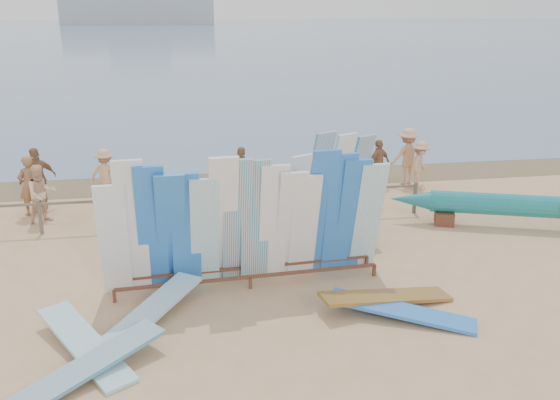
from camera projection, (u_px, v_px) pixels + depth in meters
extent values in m
plane|color=tan|center=(204.00, 272.00, 12.95)|extent=(160.00, 160.00, 0.00)
cube|color=slate|center=(180.00, 32.00, 132.92)|extent=(320.00, 240.00, 0.02)
cube|color=brown|center=(195.00, 181.00, 19.70)|extent=(40.00, 2.60, 0.01)
cube|color=#999EA3|center=(138.00, 11.00, 178.55)|extent=(45.00, 8.00, 8.00)
cube|color=#6A5D50|center=(198.00, 196.00, 15.51)|extent=(12.00, 0.06, 0.06)
cube|color=#6A5D50|center=(40.00, 217.00, 15.00)|extent=(0.08, 0.08, 0.90)
cube|color=#6A5D50|center=(121.00, 213.00, 15.31)|extent=(0.08, 0.08, 0.90)
cube|color=#6A5D50|center=(199.00, 209.00, 15.62)|extent=(0.08, 0.08, 0.90)
cube|color=#6A5D50|center=(274.00, 205.00, 15.93)|extent=(0.08, 0.08, 0.90)
cube|color=#6A5D50|center=(346.00, 201.00, 16.24)|extent=(0.08, 0.08, 0.90)
cube|color=#6A5D50|center=(415.00, 197.00, 16.55)|extent=(0.08, 0.08, 0.90)
cube|color=brown|center=(250.00, 277.00, 12.14)|extent=(5.41, 0.39, 0.06)
cube|color=brown|center=(247.00, 268.00, 12.57)|extent=(5.41, 0.39, 0.06)
cube|color=white|center=(114.00, 241.00, 11.50)|extent=(0.60, 0.57, 2.41)
cube|color=white|center=(132.00, 228.00, 11.51)|extent=(0.61, 0.69, 2.88)
cube|color=blue|center=(152.00, 230.00, 11.60)|extent=(0.62, 0.78, 2.75)
cube|color=blue|center=(171.00, 232.00, 11.71)|extent=(0.63, 0.96, 2.59)
cube|color=blue|center=(186.00, 232.00, 11.77)|extent=(0.61, 0.66, 2.56)
cube|color=#88C4DA|center=(205.00, 233.00, 11.87)|extent=(0.61, 0.71, 2.44)
cube|color=white|center=(223.00, 221.00, 11.88)|extent=(0.63, 0.97, 2.87)
cube|color=beige|center=(237.00, 222.00, 11.95)|extent=(0.62, 0.83, 2.80)
cube|color=beige|center=(255.00, 222.00, 12.04)|extent=(0.61, 0.60, 2.73)
cube|color=white|center=(273.00, 223.00, 12.14)|extent=(0.61, 0.65, 2.61)
cube|color=white|center=(291.00, 225.00, 12.24)|extent=(0.62, 0.80, 2.47)
cube|color=white|center=(304.00, 226.00, 12.32)|extent=(0.61, 0.74, 2.37)
cube|color=blue|center=(321.00, 214.00, 12.32)|extent=(0.61, 0.74, 2.87)
cube|color=blue|center=(338.00, 215.00, 12.41)|extent=(0.61, 0.68, 2.77)
cube|color=blue|center=(351.00, 216.00, 12.49)|extent=(0.62, 0.77, 2.65)
cube|color=#88C4DA|center=(368.00, 218.00, 12.59)|extent=(0.62, 0.77, 2.53)
cube|color=brown|center=(331.00, 232.00, 14.53)|extent=(1.86, 0.99, 0.06)
cube|color=brown|center=(319.00, 227.00, 14.88)|extent=(1.86, 0.99, 0.06)
cube|color=white|center=(295.00, 202.00, 13.88)|extent=(0.78, 0.80, 2.36)
cube|color=beige|center=(316.00, 188.00, 14.17)|extent=(0.85, 0.94, 2.82)
cube|color=white|center=(336.00, 185.00, 14.55)|extent=(0.86, 0.96, 2.71)
cube|color=beige|center=(355.00, 183.00, 14.93)|extent=(0.87, 0.98, 2.59)
cube|color=brown|center=(444.00, 217.00, 15.80)|extent=(0.65, 0.71, 0.35)
cylinder|color=teal|center=(515.00, 205.00, 15.37)|extent=(4.23, 1.97, 0.58)
cone|color=teal|center=(412.00, 200.00, 15.81)|extent=(1.28, 0.90, 0.54)
cube|color=brown|center=(357.00, 217.00, 14.36)|extent=(0.98, 0.81, 0.05)
cube|color=white|center=(357.00, 207.00, 14.29)|extent=(0.43, 0.16, 0.40)
cube|color=beige|center=(87.00, 378.00, 9.27)|extent=(2.46, 2.10, 0.39)
cube|color=blue|center=(401.00, 318.00, 11.05)|extent=(2.66, 1.70, 0.32)
cube|color=olive|center=(386.00, 306.00, 11.51)|extent=(2.74, 1.00, 0.40)
cube|color=#88C4DA|center=(86.00, 352.00, 9.96)|extent=(1.91, 2.58, 0.35)
cube|color=#88C4DA|center=(149.00, 322.00, 10.91)|extent=(2.04, 2.50, 0.40)
cube|color=#B51328|center=(215.00, 200.00, 16.73)|extent=(0.69, 0.65, 0.05)
cube|color=#B51328|center=(216.00, 187.00, 16.87)|extent=(0.59, 0.31, 0.57)
cube|color=#B51328|center=(219.00, 202.00, 16.47)|extent=(0.74, 0.70, 0.05)
cube|color=#B51328|center=(215.00, 190.00, 16.59)|extent=(0.62, 0.36, 0.59)
cube|color=#B51328|center=(239.00, 192.00, 16.83)|extent=(0.43, 0.70, 0.50)
cube|color=#B51328|center=(238.00, 179.00, 16.99)|extent=(0.42, 0.16, 0.32)
imported|color=#8C6042|center=(29.00, 185.00, 16.31)|extent=(0.68, 0.66, 1.68)
imported|color=beige|center=(41.00, 194.00, 15.75)|extent=(0.85, 0.70, 1.59)
imported|color=#8C6042|center=(242.00, 176.00, 17.19)|extent=(1.08, 0.71, 1.70)
imported|color=#8C6042|center=(38.00, 179.00, 16.76)|extent=(1.12, 0.97, 1.79)
imported|color=tan|center=(420.00, 166.00, 18.54)|extent=(0.91, 1.08, 1.57)
imported|color=#8C6042|center=(379.00, 164.00, 18.78)|extent=(0.99, 0.79, 1.56)
imported|color=tan|center=(106.00, 175.00, 17.58)|extent=(1.08, 0.69, 1.56)
imported|color=tan|center=(407.00, 156.00, 19.09)|extent=(1.26, 0.67, 1.86)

